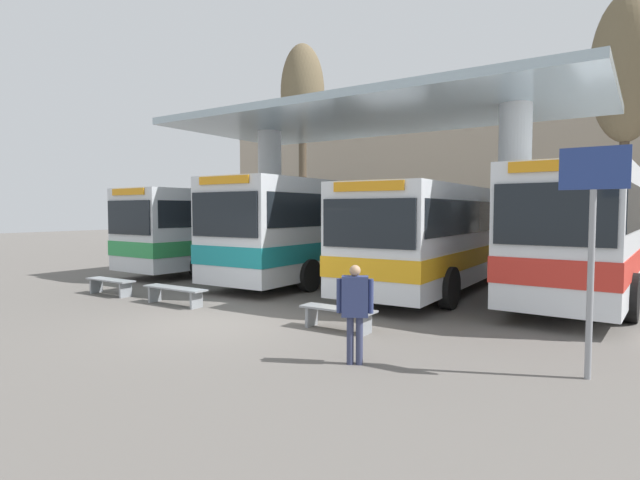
# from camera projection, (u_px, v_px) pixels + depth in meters

# --- Properties ---
(ground_plane) EXTENTS (100.00, 100.00, 0.00)m
(ground_plane) POSITION_uv_depth(u_px,v_px,m) (218.00, 323.00, 10.82)
(ground_plane) COLOR #605B56
(townhouse_backdrop) EXTENTS (40.00, 0.58, 10.51)m
(townhouse_backdrop) POSITION_uv_depth(u_px,v_px,m) (495.00, 149.00, 29.51)
(townhouse_backdrop) COLOR tan
(townhouse_backdrop) RESTS_ON ground_plane
(station_canopy) EXTENTS (13.99, 6.88, 5.70)m
(station_canopy) POSITION_uv_depth(u_px,v_px,m) (374.00, 140.00, 16.65)
(station_canopy) COLOR silver
(station_canopy) RESTS_ON ground_plane
(transit_bus_left_bay) EXTENTS (3.03, 10.68, 3.20)m
(transit_bus_left_bay) POSITION_uv_depth(u_px,v_px,m) (240.00, 226.00, 21.09)
(transit_bus_left_bay) COLOR silver
(transit_bus_left_bay) RESTS_ON ground_plane
(transit_bus_center_bay) EXTENTS (2.97, 11.87, 3.40)m
(transit_bus_center_bay) POSITION_uv_depth(u_px,v_px,m) (334.00, 225.00, 18.62)
(transit_bus_center_bay) COLOR silver
(transit_bus_center_bay) RESTS_ON ground_plane
(transit_bus_right_bay) EXTENTS (2.92, 10.48, 3.12)m
(transit_bus_right_bay) POSITION_uv_depth(u_px,v_px,m) (442.00, 232.00, 15.57)
(transit_bus_right_bay) COLOR silver
(transit_bus_right_bay) RESTS_ON ground_plane
(transit_bus_far_right_bay) EXTENTS (3.06, 11.50, 3.44)m
(transit_bus_far_right_bay) POSITION_uv_depth(u_px,v_px,m) (594.00, 228.00, 14.28)
(transit_bus_far_right_bay) COLOR silver
(transit_bus_far_right_bay) RESTS_ON ground_plane
(waiting_bench_near_pillar) EXTENTS (1.99, 0.44, 0.46)m
(waiting_bench_near_pillar) POSITION_uv_depth(u_px,v_px,m) (175.00, 291.00, 12.82)
(waiting_bench_near_pillar) COLOR gray
(waiting_bench_near_pillar) RESTS_ON ground_plane
(waiting_bench_mid_platform) EXTENTS (1.75, 0.44, 0.46)m
(waiting_bench_mid_platform) POSITION_uv_depth(u_px,v_px,m) (110.00, 283.00, 14.33)
(waiting_bench_mid_platform) COLOR gray
(waiting_bench_mid_platform) RESTS_ON ground_plane
(waiting_bench_far_platform) EXTENTS (1.62, 0.44, 0.46)m
(waiting_bench_far_platform) POSITION_uv_depth(u_px,v_px,m) (338.00, 314.00, 10.12)
(waiting_bench_far_platform) COLOR gray
(waiting_bench_far_platform) RESTS_ON ground_plane
(info_sign_platform) EXTENTS (0.90, 0.09, 3.33)m
(info_sign_platform) POSITION_uv_depth(u_px,v_px,m) (593.00, 216.00, 7.07)
(info_sign_platform) COLOR gray
(info_sign_platform) RESTS_ON ground_plane
(pedestrian_waiting) EXTENTS (0.55, 0.40, 1.58)m
(pedestrian_waiting) POSITION_uv_depth(u_px,v_px,m) (355.00, 304.00, 7.83)
(pedestrian_waiting) COLOR #333856
(pedestrian_waiting) RESTS_ON ground_plane
(poplar_tree_behind_left) EXTENTS (2.68, 2.68, 11.03)m
(poplar_tree_behind_left) POSITION_uv_depth(u_px,v_px,m) (627.00, 70.00, 19.67)
(poplar_tree_behind_left) COLOR #473A2B
(poplar_tree_behind_left) RESTS_ON ground_plane
(poplar_tree_behind_right) EXTENTS (2.24, 2.24, 10.91)m
(poplar_tree_behind_right) POSITION_uv_depth(u_px,v_px,m) (303.00, 97.00, 25.46)
(poplar_tree_behind_right) COLOR #473A2B
(poplar_tree_behind_right) RESTS_ON ground_plane
(parked_car_street) EXTENTS (4.21, 2.15, 2.21)m
(parked_car_street) POSITION_uv_depth(u_px,v_px,m) (303.00, 231.00, 33.08)
(parked_car_street) COLOR black
(parked_car_street) RESTS_ON ground_plane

